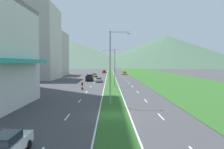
{
  "coord_description": "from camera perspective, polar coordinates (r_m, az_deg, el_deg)",
  "views": [
    {
      "loc": [
        -0.52,
        -23.65,
        5.93
      ],
      "look_at": [
        0.26,
        40.65,
        2.25
      ],
      "focal_mm": 34.33,
      "sensor_mm": 36.0,
      "label": 1
    }
  ],
  "objects": [
    {
      "name": "midrise_colored",
      "position": [
        101.75,
        -16.55,
        5.23
      ],
      "size": [
        15.72,
        15.72,
        19.29
      ],
      "primitive_type": "cube",
      "color": "#B7B2A8",
      "rests_on": "ground_plane"
    },
    {
      "name": "hill_far_center",
      "position": [
        319.62,
        -0.75,
        4.02
      ],
      "size": [
        163.62,
        163.62,
        20.12
      ],
      "primitive_type": "cone",
      "color": "#516B56",
      "rests_on": "ground_plane"
    },
    {
      "name": "street_lamp_far",
      "position": [
        74.76,
        -0.27,
        3.41
      ],
      "size": [
        3.46,
        0.35,
        10.67
      ],
      "color": "#99999E",
      "rests_on": "ground_plane"
    },
    {
      "name": "domed_building",
      "position": [
        80.68,
        -20.34,
        9.1
      ],
      "size": [
        16.4,
        16.4,
        35.07
      ],
      "color": "beige",
      "rests_on": "ground_plane"
    },
    {
      "name": "lane_dash_right_8",
      "position": [
        81.38,
        3.27,
        -0.9
      ],
      "size": [
        0.16,
        2.8,
        0.01
      ],
      "primitive_type": "cube",
      "color": "silver",
      "rests_on": "ground_plane"
    },
    {
      "name": "pickup_truck_0",
      "position": [
        68.6,
        -6.01,
        -0.88
      ],
      "size": [
        2.18,
        5.4,
        2.0
      ],
      "rotation": [
        0.0,
        0.0,
        1.57
      ],
      "color": "black",
      "rests_on": "ground_plane"
    },
    {
      "name": "street_lamp_near",
      "position": [
        29.28,
        0.08,
        3.04
      ],
      "size": [
        2.93,
        0.28,
        10.2
      ],
      "color": "#99999E",
      "rests_on": "ground_plane"
    },
    {
      "name": "grass_verge_right",
      "position": [
        86.47,
        13.44,
        -0.73
      ],
      "size": [
        24.0,
        240.0,
        0.06
      ],
      "primitive_type": "cube",
      "color": "#2D6023",
      "rests_on": "ground_plane"
    },
    {
      "name": "street_lamp_mid",
      "position": [
        52.06,
        0.29,
        2.53
      ],
      "size": [
        3.51,
        0.51,
        8.99
      ],
      "color": "#99999E",
      "rests_on": "ground_plane"
    },
    {
      "name": "lane_dash_left_7",
      "position": [
        71.69,
        -4.36,
        -1.47
      ],
      "size": [
        0.16,
        2.8,
        0.01
      ],
      "primitive_type": "cube",
      "color": "silver",
      "rests_on": "ground_plane"
    },
    {
      "name": "lane_dash_left_3",
      "position": [
        33.49,
        -8.61,
        -6.95
      ],
      "size": [
        0.16,
        2.8,
        0.01
      ],
      "primitive_type": "cube",
      "color": "silver",
      "rests_on": "ground_plane"
    },
    {
      "name": "motorcycle_rider",
      "position": [
        47.36,
        -7.92,
        -3.04
      ],
      "size": [
        0.36,
        2.0,
        1.8
      ],
      "rotation": [
        0.0,
        0.0,
        1.57
      ],
      "color": "black",
      "rests_on": "ground_plane"
    },
    {
      "name": "lane_dash_right_9",
      "position": [
        91.0,
        2.85,
        -0.46
      ],
      "size": [
        0.16,
        2.8,
        0.01
      ],
      "primitive_type": "cube",
      "color": "silver",
      "rests_on": "ground_plane"
    },
    {
      "name": "car_1",
      "position": [
        117.77,
        -2.09,
        0.77
      ],
      "size": [
        1.88,
        4.54,
        1.52
      ],
      "rotation": [
        0.0,
        0.0,
        1.57
      ],
      "color": "maroon",
      "rests_on": "ground_plane"
    },
    {
      "name": "lane_dash_left_9",
      "position": [
        90.94,
        -3.58,
        -0.47
      ],
      "size": [
        0.16,
        2.8,
        0.01
      ],
      "primitive_type": "cube",
      "color": "silver",
      "rests_on": "ground_plane"
    },
    {
      "name": "edge_line_median_left",
      "position": [
        83.86,
        -1.53,
        -0.78
      ],
      "size": [
        0.16,
        240.0,
        0.01
      ],
      "primitive_type": "cube",
      "color": "silver",
      "rests_on": "ground_plane"
    },
    {
      "name": "ground_plane",
      "position": [
        24.38,
        0.56,
        -10.8
      ],
      "size": [
        600.0,
        600.0,
        0.0
      ],
      "primitive_type": "plane",
      "color": "#424244"
    },
    {
      "name": "lane_dash_left_4",
      "position": [
        42.96,
        -6.83,
        -4.67
      ],
      "size": [
        0.16,
        2.8,
        0.01
      ],
      "primitive_type": "cube",
      "color": "silver",
      "rests_on": "ground_plane"
    },
    {
      "name": "edge_line_median_right",
      "position": [
        83.89,
        0.86,
        -0.77
      ],
      "size": [
        0.16,
        240.0,
        0.01
      ],
      "primitive_type": "cube",
      "color": "silver",
      "rests_on": "ground_plane"
    },
    {
      "name": "car_2",
      "position": [
        64.2,
        -3.47,
        -1.39
      ],
      "size": [
        1.89,
        4.12,
        1.36
      ],
      "rotation": [
        0.0,
        0.0,
        1.57
      ],
      "color": "#B2B2B7",
      "rests_on": "ground_plane"
    },
    {
      "name": "grass_median",
      "position": [
        83.85,
        -0.34,
        -0.76
      ],
      "size": [
        3.2,
        240.0,
        0.06
      ],
      "primitive_type": "cube",
      "color": "#2D6023",
      "rests_on": "ground_plane"
    },
    {
      "name": "lane_dash_right_6",
      "position": [
        62.18,
        4.5,
        -2.2
      ],
      "size": [
        0.16,
        2.8,
        0.01
      ],
      "primitive_type": "cube",
      "color": "silver",
      "rests_on": "ground_plane"
    },
    {
      "name": "lane_dash_right_2",
      "position": [
        24.38,
        12.89,
        -10.87
      ],
      "size": [
        0.16,
        2.8,
        0.01
      ],
      "primitive_type": "cube",
      "color": "silver",
      "rests_on": "ground_plane"
    },
    {
      "name": "lane_dash_left_8",
      "position": [
        81.31,
        -3.92,
        -0.91
      ],
      "size": [
        0.16,
        2.8,
        0.01
      ],
      "primitive_type": "cube",
      "color": "silver",
      "rests_on": "ground_plane"
    },
    {
      "name": "car_3",
      "position": [
        101.74,
        3.36,
        0.36
      ],
      "size": [
        2.04,
        4.12,
        1.5
      ],
      "rotation": [
        0.0,
        0.0,
        -1.57
      ],
      "color": "yellow",
      "rests_on": "ground_plane"
    },
    {
      "name": "hill_far_right",
      "position": [
        302.35,
        14.35,
        6.0
      ],
      "size": [
        221.9,
        221.9,
        41.66
      ],
      "primitive_type": "cone",
      "color": "#47664C",
      "rests_on": "ground_plane"
    },
    {
      "name": "lane_dash_right_7",
      "position": [
        71.77,
        3.8,
        -1.47
      ],
      "size": [
        0.16,
        2.8,
        0.01
      ],
      "primitive_type": "cube",
      "color": "silver",
      "rests_on": "ground_plane"
    },
    {
      "name": "lane_dash_right_3",
      "position": [
        33.65,
        9.0,
        -6.91
      ],
      "size": [
        0.16,
        2.8,
        0.01
      ],
      "primitive_type": "cube",
      "color": "silver",
      "rests_on": "ground_plane"
    },
    {
      "name": "lane_dash_left_6",
      "position": [
        62.09,
        -4.93,
        -2.21
      ],
      "size": [
        0.16,
        2.8,
        0.01
      ],
      "primitive_type": "cube",
      "color": "silver",
      "rests_on": "ground_plane"
    },
    {
      "name": "lane_dash_left_5",
      "position": [
        52.51,
        -5.7,
        -3.22
      ],
      "size": [
        0.16,
        2.8,
        0.01
      ],
      "primitive_type": "cube",
      "color": "silver",
      "rests_on": "ground_plane"
    },
    {
      "name": "lane_dash_right_5",
      "position": [
        52.61,
        5.45,
        -3.21
      ],
      "size": [
        0.16,
        2.8,
        0.01
      ],
      "primitive_type": "cube",
      "color": "silver",
      "rests_on": "ground_plane"
    },
    {
      "name": "lane_dash_left_2",
      "position": [
        24.17,
        -11.81,
        -10.99
      ],
      "size": [
        0.16,
        2.8,
        0.01
      ],
      "primitive_type": "cube",
      "color": "silver",
      "rests_on": "ground_plane"
    },
    {
      "name": "car_4",
      "position": [
        87.62,
        -4.68,
        -0.14
      ],
      "size": [
        1.88,
        4.57,
        1.4
      ],
      "rotation": [
        0.0,
        0.0,
        1.57
      ],
      "color": "yellow",
      "rests_on": "ground_plane"
    },
    {
      "name": "lane_dash_right_4",
      "position": [
        43.09,
        6.83,
        -4.65
      ],
      "size": [
        0.16,
        2.8,
        0.01
      ],
      "primitive_type": "cube",
      "color": "silver",
      "rests_on": "ground_plane"
    },
    {
      "name": "car_0",
      "position": [
        15.26,
        -26.72,
        -16.68
      ],
      "size": [
        2.0,
        4.67,
        1.62
      ],
      "rotation": [
        0.0,
        0.0,
        1.57
      ],
      "color": "silver",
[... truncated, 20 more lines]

